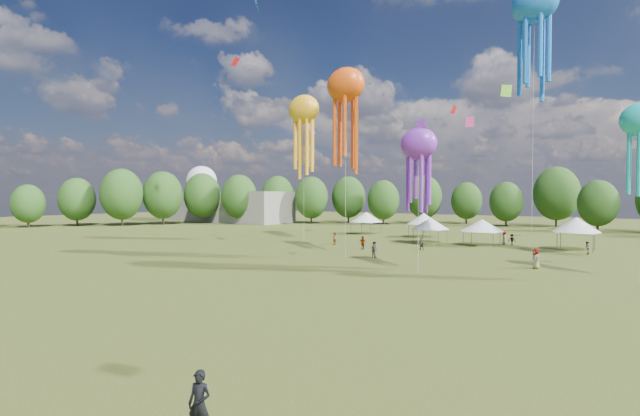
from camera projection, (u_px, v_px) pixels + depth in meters
The scene contains 9 objects.
ground at pixel (139, 355), 18.88m from camera, with size 300.00×300.00×0.00m, color #384416.
observer_main at pixel (199, 404), 12.45m from camera, with size 0.69×0.45×1.90m, color black.
spectator_near at pixel (374, 250), 48.66m from camera, with size 0.88×0.68×1.81m, color gray.
spectators_far at pixel (471, 244), 55.09m from camera, with size 30.49×21.55×1.89m.
festival_tents at pixel (447, 221), 66.54m from camera, with size 38.94×13.29×4.20m.
show_kites at pixel (477, 66), 45.93m from camera, with size 54.01×19.56×32.40m.
treeline at pixel (469, 198), 72.31m from camera, with size 201.57×95.24×13.43m.
hangar at pixel (224, 207), 118.90m from camera, with size 40.00×12.00×8.00m, color gray.
radome at pixel (202, 186), 132.77m from camera, with size 9.00×9.00×16.00m.
Camera 1 is at (17.07, -10.94, 6.86)m, focal length 24.62 mm.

